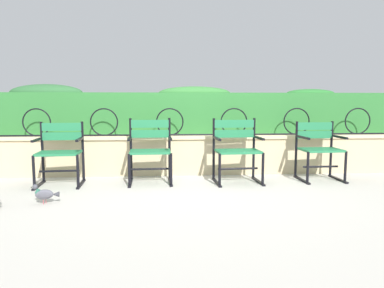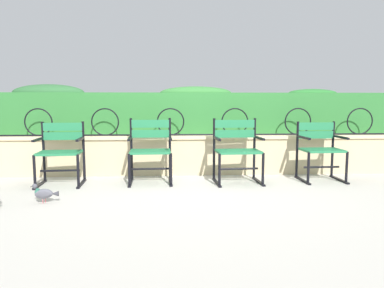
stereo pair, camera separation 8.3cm
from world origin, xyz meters
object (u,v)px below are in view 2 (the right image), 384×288
(park_chair_leftmost, at_px, (61,151))
(park_chair_rightmost, at_px, (320,148))
(park_chair_centre_right, at_px, (237,148))
(park_chair_centre_left, at_px, (150,149))
(pigeon_far_side, at_px, (44,193))

(park_chair_leftmost, xyz_separation_m, park_chair_rightmost, (3.62, 0.08, -0.00))
(park_chair_rightmost, bearing_deg, park_chair_centre_right, -176.74)
(park_chair_leftmost, distance_m, park_chair_centre_left, 1.21)
(park_chair_leftmost, height_order, park_chair_centre_right, park_chair_centre_right)
(park_chair_leftmost, relative_size, park_chair_centre_right, 0.95)
(park_chair_rightmost, relative_size, pigeon_far_side, 2.86)
(park_chair_centre_right, height_order, park_chair_rightmost, park_chair_centre_right)
(pigeon_far_side, bearing_deg, park_chair_rightmost, 16.27)
(park_chair_leftmost, xyz_separation_m, park_chair_centre_right, (2.41, 0.01, 0.01))
(park_chair_centre_right, bearing_deg, park_chair_leftmost, -179.84)
(park_chair_leftmost, distance_m, pigeon_far_side, 1.02)
(park_chair_rightmost, xyz_separation_m, pigeon_far_side, (-3.52, -1.03, -0.34))
(park_chair_rightmost, bearing_deg, park_chair_centre_left, -179.72)
(park_chair_leftmost, bearing_deg, pigeon_far_side, -84.33)
(park_chair_centre_right, xyz_separation_m, pigeon_far_side, (-2.32, -0.96, -0.36))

